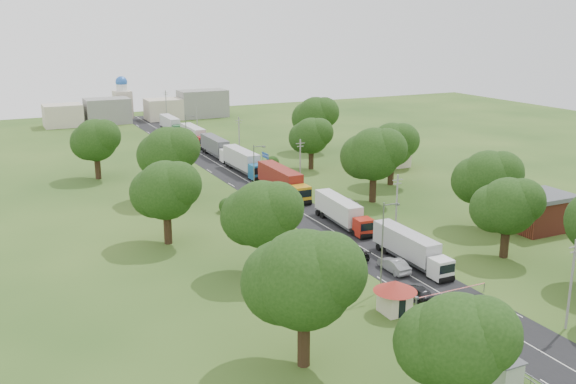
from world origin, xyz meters
TOP-DOWN VIEW (x-y plane):
  - ground at (0.00, 0.00)m, footprint 260.00×260.00m
  - road at (0.00, 20.00)m, footprint 8.00×200.00m
  - boom_barrier at (-1.36, -25.00)m, footprint 9.22×0.35m
  - guard_booth at (-7.20, -25.00)m, footprint 4.40×4.40m
  - kiosk at (-7.00, -40.00)m, footprint 2.30×2.30m
  - guard_rail at (-5.00, -35.00)m, footprint 0.10×17.00m
  - info_sign at (5.20, 35.00)m, footprint 0.12×3.10m
  - pole_0 at (5.50, -35.00)m, footprint 1.60×0.24m
  - pole_1 at (5.50, -7.00)m, footprint 1.60×0.24m
  - pole_2 at (5.50, 21.00)m, footprint 1.60×0.24m
  - pole_3 at (5.50, 49.00)m, footprint 1.60×0.24m
  - pole_4 at (5.50, 77.00)m, footprint 1.60×0.24m
  - pole_5 at (5.50, 105.00)m, footprint 1.60×0.24m
  - lamp_0 at (-5.35, -20.00)m, footprint 2.03×0.22m
  - lamp_1 at (-5.35, 15.00)m, footprint 2.03×0.22m
  - lamp_2 at (-5.35, 50.00)m, footprint 2.03×0.22m
  - tree_2 at (13.99, -17.86)m, footprint 8.00×8.00m
  - tree_3 at (19.99, -7.84)m, footprint 8.80×8.80m
  - tree_4 at (12.99, 10.17)m, footprint 9.60×9.60m
  - tree_5 at (21.99, 18.16)m, footprint 8.80×8.80m
  - tree_6 at (14.99, 35.14)m, footprint 8.00×8.00m
  - tree_7 at (23.99, 50.17)m, footprint 9.60×9.60m
  - tree_8 at (-14.01, -41.86)m, footprint 8.00×8.00m
  - tree_9 at (-20.01, -29.83)m, footprint 9.60×9.60m
  - tree_10 at (-15.01, -9.84)m, footprint 8.80×8.80m
  - tree_11 at (-22.01, 5.16)m, footprint 8.80×8.80m
  - tree_12 at (-16.01, 25.17)m, footprint 9.60×9.60m
  - tree_13 at (-24.01, 45.16)m, footprint 8.80×8.80m
  - house_brick at (26.00, -12.00)m, footprint 8.60×6.60m
  - house_cream at (30.00, 30.00)m, footprint 10.08×10.08m
  - distant_town at (0.68, 110.00)m, footprint 52.00×8.00m
  - church at (-4.00, 118.00)m, footprint 5.00×5.00m
  - truck_0 at (2.27, -14.63)m, footprint 2.36×13.44m
  - truck_1 at (2.37, 1.78)m, footprint 3.09×13.69m
  - truck_2 at (1.97, 20.51)m, footprint 2.81×15.74m
  - truck_3 at (1.88, 37.78)m, footprint 2.78×15.38m
  - truck_4 at (2.13, 53.72)m, footprint 2.67×14.74m
  - truck_5 at (2.34, 69.57)m, footprint 2.56×14.82m
  - truck_6 at (1.90, 87.94)m, footprint 2.63×14.36m
  - car_lane_front at (-3.00, -23.50)m, footprint 2.16×4.46m
  - car_lane_mid at (-1.00, -16.03)m, footprint 1.77×4.86m
  - car_lane_rear at (-3.00, -10.13)m, footprint 2.28×5.32m
  - car_verge_near at (7.61, 9.24)m, footprint 2.62×5.24m
  - car_verge_far at (5.50, 32.36)m, footprint 2.55×5.11m
  - pedestrian_near at (-0.74, -27.12)m, footprint 0.67×0.53m
  - pedestrian_booth at (-6.50, -26.00)m, footprint 1.04×1.00m

SIDE VIEW (x-z plane):
  - ground at x=0.00m, z-range 0.00..0.00m
  - road at x=0.00m, z-range -0.02..0.02m
  - guard_rail at x=-5.00m, z-range -0.85..0.85m
  - car_verge_near at x=7.61m, z-range 0.00..1.43m
  - car_lane_front at x=-3.00m, z-range 0.00..1.47m
  - car_lane_rear at x=-3.00m, z-range 0.00..1.53m
  - car_lane_mid at x=-1.00m, z-range 0.00..1.59m
  - pedestrian_near at x=-0.74m, z-range 0.00..1.63m
  - car_verge_far at x=5.50m, z-range 0.00..1.67m
  - pedestrian_booth at x=-6.50m, z-range 0.00..1.70m
  - boom_barrier at x=-1.36m, z-range 0.30..1.48m
  - kiosk at x=-7.00m, z-range 0.02..2.43m
  - truck_0 at x=2.27m, z-range 0.11..3.84m
  - truck_1 at x=2.37m, z-range 0.12..3.89m
  - truck_6 at x=1.90m, z-range 0.12..4.10m
  - guard_booth at x=-7.20m, z-range 0.44..3.89m
  - truck_4 at x=2.13m, z-range 0.12..4.21m
  - truck_5 at x=2.34m, z-range 0.13..4.24m
  - truck_3 at x=1.88m, z-range 0.13..4.39m
  - truck_2 at x=1.97m, z-range 0.13..4.50m
  - house_brick at x=26.00m, z-range 0.05..5.25m
  - info_sign at x=5.20m, z-range 0.95..5.05m
  - distant_town at x=0.68m, z-range -0.51..7.49m
  - house_cream at x=30.00m, z-range 0.74..6.54m
  - pole_0 at x=5.50m, z-range 0.18..9.18m
  - pole_1 at x=5.50m, z-range 0.18..9.18m
  - pole_2 at x=5.50m, z-range 0.18..9.18m
  - pole_3 at x=5.50m, z-range 0.18..9.18m
  - pole_4 at x=5.50m, z-range 0.18..9.18m
  - pole_5 at x=5.50m, z-range 0.18..9.18m
  - church at x=-4.00m, z-range -0.76..11.54m
  - lamp_0 at x=-5.35m, z-range 0.55..10.55m
  - lamp_1 at x=-5.35m, z-range 0.55..10.55m
  - lamp_2 at x=-5.35m, z-range 0.55..10.55m
  - tree_2 at x=13.99m, z-range 1.55..11.65m
  - tree_6 at x=14.99m, z-range 1.55..11.65m
  - tree_8 at x=-14.01m, z-range 1.55..11.65m
  - tree_3 at x=19.99m, z-range 1.69..12.76m
  - tree_5 at x=21.99m, z-range 1.69..12.76m
  - tree_10 at x=-15.01m, z-range 1.69..12.76m
  - tree_11 at x=-22.01m, z-range 1.69..12.76m
  - tree_13 at x=-24.01m, z-range 1.69..12.76m
  - tree_4 at x=12.99m, z-range 1.83..13.88m
  - tree_7 at x=23.99m, z-range 1.83..13.88m
  - tree_9 at x=-20.01m, z-range 1.83..13.88m
  - tree_12 at x=-16.01m, z-range 1.83..13.88m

